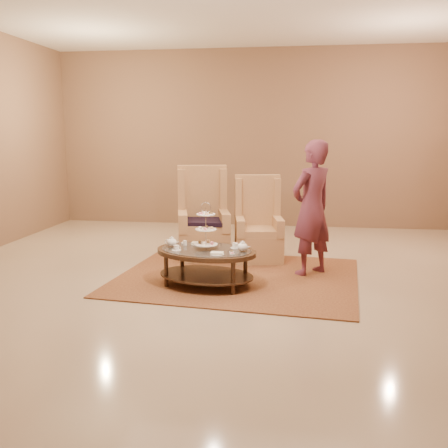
% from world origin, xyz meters
% --- Properties ---
extents(ground, '(8.00, 8.00, 0.00)m').
position_xyz_m(ground, '(0.00, 0.00, 0.00)').
color(ground, tan).
rests_on(ground, ground).
extents(ceiling, '(8.00, 8.00, 0.02)m').
position_xyz_m(ceiling, '(0.00, 0.00, 0.00)').
color(ceiling, silver).
rests_on(ceiling, ground).
extents(wall_back, '(8.00, 0.04, 3.50)m').
position_xyz_m(wall_back, '(0.00, 4.00, 1.75)').
color(wall_back, brown).
rests_on(wall_back, ground).
extents(rug, '(3.28, 2.83, 0.02)m').
position_xyz_m(rug, '(0.13, 0.19, 0.01)').
color(rug, brown).
rests_on(rug, ground).
extents(tea_table, '(1.41, 1.11, 1.05)m').
position_xyz_m(tea_table, '(-0.21, -0.25, 0.38)').
color(tea_table, black).
rests_on(tea_table, ground).
extents(armchair_left, '(0.90, 0.92, 1.38)m').
position_xyz_m(armchair_left, '(-0.52, 1.21, 0.47)').
color(armchair_left, tan).
rests_on(armchair_left, ground).
extents(armchair_right, '(0.78, 0.80, 1.25)m').
position_xyz_m(armchair_right, '(0.31, 1.18, 0.42)').
color(armchair_right, tan).
rests_on(armchair_right, ground).
extents(person, '(0.76, 0.76, 1.78)m').
position_xyz_m(person, '(1.06, 0.47, 0.89)').
color(person, brown).
rests_on(person, ground).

